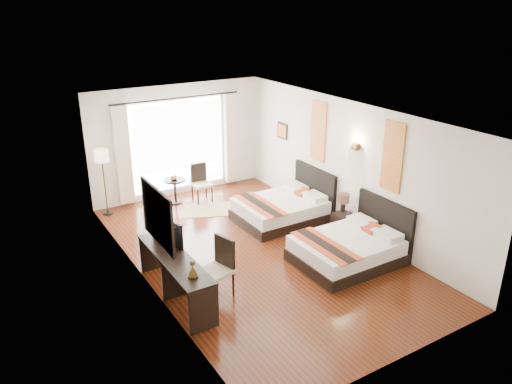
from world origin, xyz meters
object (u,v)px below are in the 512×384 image
bed_far (284,208)px  desk_chair (217,279)px  bed_near (350,248)px  table_lamp (343,200)px  television (163,233)px  fruit_bowl (174,179)px  console_desk (175,277)px  window_chair (202,190)px  nightstand (343,224)px  vase (350,211)px  floor_lamp (102,160)px  side_table (175,191)px

bed_far → desk_chair: bed_far is taller
bed_near → desk_chair: size_ratio=1.86×
bed_far → table_lamp: 1.47m
desk_chair → bed_far: bearing=-159.0°
television → fruit_bowl: television is taller
bed_near → fruit_bowl: (-1.73, 4.43, 0.35)m
console_desk → window_chair: size_ratio=2.34×
bed_near → nightstand: bed_near is taller
console_desk → desk_chair: bearing=-29.7°
desk_chair → fruit_bowl: (0.99, 4.18, 0.32)m
bed_far → vase: 1.61m
television → console_desk: bearing=160.5°
bed_far → console_desk: (-3.32, -1.64, 0.09)m
vase → desk_chair: desk_chair is taller
table_lamp → fruit_bowl: size_ratio=1.98×
vase → fruit_bowl: bearing=124.0°
bed_near → television: (-3.30, 1.10, 0.70)m
vase → console_desk: 4.04m
nightstand → console_desk: bearing=-174.7°
fruit_bowl → bed_near: bearing=-68.7°
desk_chair → window_chair: size_ratio=1.11×
bed_near → fruit_bowl: bearing=111.3°
vase → bed_far: bearing=116.5°
nightstand → console_desk: (-4.00, -0.37, 0.16)m
bed_far → console_desk: bed_far is taller
floor_lamp → side_table: floor_lamp is taller
vase → console_desk: (-4.03, -0.22, -0.19)m
bed_near → nightstand: bearing=55.0°
nightstand → fruit_bowl: fruit_bowl is taller
bed_near → nightstand: size_ratio=4.20×
desk_chair → side_table: bearing=-118.7°
vase → floor_lamp: 5.62m
table_lamp → fruit_bowl: 4.17m
table_lamp → console_desk: bearing=-173.9°
bed_near → table_lamp: size_ratio=4.90×
desk_chair → table_lamp: bearing=177.8°
fruit_bowl → window_chair: bearing=-18.0°
desk_chair → fruit_bowl: 4.30m
table_lamp → side_table: 4.21m
bed_far → window_chair: bearing=118.8°
bed_far → side_table: bed_far is taller
table_lamp → side_table: bearing=124.7°
console_desk → side_table: console_desk is taller
desk_chair → floor_lamp: (-0.61, 4.41, 1.00)m
console_desk → side_table: 4.19m
nightstand → television: 4.06m
bed_far → table_lamp: bed_far is taller
table_lamp → desk_chair: size_ratio=0.38×
floor_lamp → side_table: 1.93m
window_chair → fruit_bowl: bearing=-105.1°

